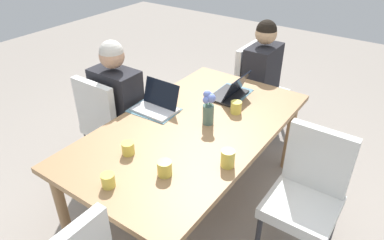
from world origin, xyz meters
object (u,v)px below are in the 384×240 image
at_px(coffee_mug_centre_right, 236,107).
at_px(coffee_mug_near_right, 108,180).
at_px(laptop_far_left_mid, 157,105).
at_px(dining_table, 192,135).
at_px(chair_near_right_near, 308,190).
at_px(person_head_right_left_near, 260,87).
at_px(laptop_head_right_left_near, 231,92).
at_px(person_far_left_mid, 119,116).
at_px(chair_head_right_left_near, 256,86).
at_px(coffee_mug_near_left, 165,168).
at_px(coffee_mug_centre_left, 128,148).
at_px(chair_far_left_mid, 108,120).
at_px(flower_vase, 209,106).
at_px(coffee_mug_far_left, 228,158).

bearing_deg(coffee_mug_centre_right, coffee_mug_near_right, 170.62).
bearing_deg(laptop_far_left_mid, dining_table, -96.01).
relative_size(dining_table, chair_near_right_near, 2.08).
height_order(person_head_right_left_near, laptop_head_right_left_near, person_head_right_left_near).
bearing_deg(dining_table, person_far_left_mid, 87.81).
height_order(chair_head_right_left_near, laptop_far_left_mid, laptop_far_left_mid).
bearing_deg(dining_table, coffee_mug_near_left, -161.69).
bearing_deg(coffee_mug_near_left, person_head_right_left_near, 6.87).
height_order(chair_near_right_near, coffee_mug_near_left, chair_near_right_near).
bearing_deg(coffee_mug_centre_left, chair_head_right_left_near, -0.92).
relative_size(laptop_far_left_mid, coffee_mug_centre_left, 3.96).
bearing_deg(chair_head_right_left_near, coffee_mug_near_left, -171.04).
relative_size(laptop_head_right_left_near, coffee_mug_centre_left, 3.96).
relative_size(chair_far_left_mid, coffee_mug_near_left, 9.76).
bearing_deg(coffee_mug_near_right, flower_vase, -6.16).
xyz_separation_m(chair_head_right_left_near, person_head_right_left_near, (-0.06, -0.07, 0.03)).
bearing_deg(chair_head_right_left_near, person_far_left_mid, 152.12).
bearing_deg(coffee_mug_centre_left, chair_far_left_mid, 57.18).
xyz_separation_m(dining_table, chair_head_right_left_near, (1.29, 0.11, -0.15)).
xyz_separation_m(dining_table, person_far_left_mid, (0.03, 0.78, -0.13)).
bearing_deg(coffee_mug_near_right, chair_far_left_mid, 48.17).
relative_size(chair_near_right_near, coffee_mug_centre_left, 11.13).
xyz_separation_m(flower_vase, coffee_mug_centre_left, (-0.60, 0.21, -0.10)).
xyz_separation_m(chair_near_right_near, flower_vase, (0.01, 0.78, 0.37)).
relative_size(chair_head_right_left_near, laptop_far_left_mid, 2.81).
xyz_separation_m(chair_far_left_mid, coffee_mug_centre_left, (-0.45, -0.70, 0.27)).
height_order(chair_near_right_near, laptop_far_left_mid, laptop_far_left_mid).
bearing_deg(coffee_mug_near_left, laptop_head_right_left_near, 8.95).
bearing_deg(coffee_mug_centre_right, laptop_head_right_left_near, 38.51).
height_order(dining_table, laptop_far_left_mid, laptop_far_left_mid).
bearing_deg(chair_far_left_mid, person_far_left_mid, -38.76).
bearing_deg(coffee_mug_far_left, person_head_right_left_near, 17.64).
height_order(laptop_head_right_left_near, coffee_mug_centre_left, laptop_head_right_left_near).
relative_size(person_far_left_mid, flower_vase, 4.67).
height_order(dining_table, coffee_mug_centre_right, coffee_mug_centre_right).
xyz_separation_m(person_far_left_mid, chair_near_right_near, (0.06, -1.63, -0.03)).
relative_size(laptop_far_left_mid, coffee_mug_near_right, 4.00).
xyz_separation_m(coffee_mug_near_left, coffee_mug_near_right, (-0.26, 0.19, -0.01)).
bearing_deg(flower_vase, coffee_mug_near_right, 173.84).
bearing_deg(person_far_left_mid, dining_table, -92.19).
xyz_separation_m(chair_near_right_near, coffee_mug_centre_right, (0.25, 0.69, 0.27)).
height_order(flower_vase, coffee_mug_centre_left, flower_vase).
height_order(dining_table, coffee_mug_centre_left, coffee_mug_centre_left).
height_order(dining_table, coffee_mug_near_left, coffee_mug_near_left).
relative_size(flower_vase, coffee_mug_far_left, 2.33).
bearing_deg(coffee_mug_far_left, coffee_mug_near_right, 139.92).
distance_m(person_head_right_left_near, coffee_mug_near_right, 2.03).
xyz_separation_m(dining_table, laptop_far_left_mid, (0.04, 0.35, 0.12)).
relative_size(person_far_left_mid, coffee_mug_far_left, 10.88).
xyz_separation_m(coffee_mug_near_right, coffee_mug_centre_right, (1.12, -0.19, 0.01)).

